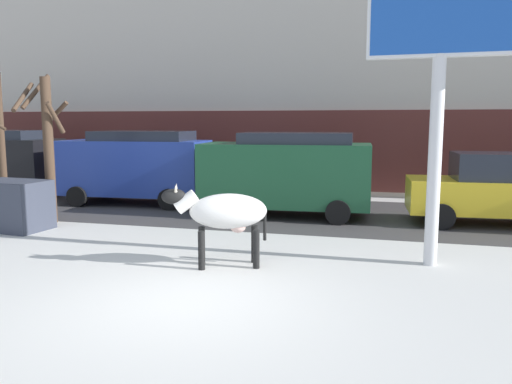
# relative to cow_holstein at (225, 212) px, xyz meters

# --- Properties ---
(ground_plane) EXTENTS (120.00, 120.00, 0.00)m
(ground_plane) POSITION_rel_cow_holstein_xyz_m (0.03, -1.96, -1.00)
(ground_plane) COLOR silver
(road_strip) EXTENTS (60.00, 5.60, 0.01)m
(road_strip) POSITION_rel_cow_holstein_xyz_m (0.03, 5.65, -1.00)
(road_strip) COLOR #423F3F
(road_strip) RESTS_ON ground
(building_facade) EXTENTS (44.00, 6.10, 13.00)m
(building_facade) POSITION_rel_cow_holstein_xyz_m (0.03, 12.46, 5.48)
(building_facade) COLOR beige
(building_facade) RESTS_ON ground
(cow_holstein) EXTENTS (1.92, 1.04, 1.54)m
(cow_holstein) POSITION_rel_cow_holstein_xyz_m (0.00, 0.00, 0.00)
(cow_holstein) COLOR silver
(cow_holstein) RESTS_ON ground
(billboard) EXTENTS (2.53, 0.32, 5.56)m
(billboard) POSITION_rel_cow_holstein_xyz_m (3.63, 1.04, 3.31)
(billboard) COLOR silver
(billboard) RESTS_ON ground
(car_blue_van) EXTENTS (4.70, 2.33, 2.32)m
(car_blue_van) POSITION_rel_cow_holstein_xyz_m (-5.00, 6.07, 0.24)
(car_blue_van) COLOR #233D9E
(car_blue_van) RESTS_ON ground
(car_darkgreen_van) EXTENTS (4.70, 2.33, 2.32)m
(car_darkgreen_van) POSITION_rel_cow_holstein_xyz_m (0.08, 5.15, 0.24)
(car_darkgreen_van) COLOR #194C2D
(car_darkgreen_van) RESTS_ON ground
(car_yellow_sedan) EXTENTS (4.30, 2.17, 1.84)m
(car_yellow_sedan) POSITION_rel_cow_holstein_xyz_m (5.42, 5.32, -0.09)
(car_yellow_sedan) COLOR gold
(car_yellow_sedan) RESTS_ON ground
(pedestrian_near_billboard) EXTENTS (0.36, 0.24, 1.73)m
(pedestrian_near_billboard) POSITION_rel_cow_holstein_xyz_m (-0.69, 8.38, -0.12)
(pedestrian_near_billboard) COLOR #282833
(pedestrian_near_billboard) RESTS_ON ground
(bare_tree_left_lot) EXTENTS (1.19, 0.94, 3.98)m
(bare_tree_left_lot) POSITION_rel_cow_holstein_xyz_m (-7.85, 3.51, 1.11)
(bare_tree_left_lot) COLOR #4C3828
(bare_tree_left_lot) RESTS_ON ground
(bare_tree_right_lot) EXTENTS (1.19, 1.32, 3.85)m
(bare_tree_right_lot) POSITION_rel_cow_holstein_xyz_m (-5.70, 2.72, 1.10)
(bare_tree_right_lot) COLOR #4C3828
(bare_tree_right_lot) RESTS_ON ground
(dumpster) EXTENTS (1.80, 1.27, 1.20)m
(dumpster) POSITION_rel_cow_holstein_xyz_m (-6.03, 1.71, -0.40)
(dumpster) COLOR #383D4C
(dumpster) RESTS_ON ground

